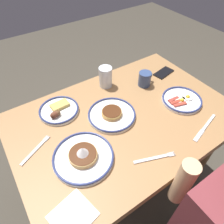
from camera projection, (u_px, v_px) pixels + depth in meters
name	position (u px, v px, depth m)	size (l,w,h in m)	color
ground_plane	(121.00, 179.00, 1.63)	(6.00, 6.00, 0.00)	#403B31
dining_table	(124.00, 129.00, 1.18)	(1.20, 0.80, 0.73)	#9B6F44
plate_near_main	(112.00, 114.00, 1.10)	(0.26, 0.26, 0.04)	white
plate_center_pancakes	(59.00, 110.00, 1.12)	(0.22, 0.22, 0.05)	white
plate_far_companion	(83.00, 156.00, 0.91)	(0.28, 0.28, 0.08)	white
plate_far_side	(182.00, 100.00, 1.18)	(0.23, 0.23, 0.04)	white
coffee_mug	(145.00, 79.00, 1.27)	(0.11, 0.08, 0.09)	#334772
drinking_glass	(106.00, 78.00, 1.26)	(0.08, 0.08, 0.13)	silver
cell_phone	(164.00, 73.00, 1.39)	(0.14, 0.07, 0.01)	black
paper_napkin	(73.00, 215.00, 0.76)	(0.15, 0.14, 0.00)	white
fork_near	(155.00, 158.00, 0.92)	(0.19, 0.08, 0.01)	silver
fork_far	(36.00, 150.00, 0.95)	(0.17, 0.10, 0.01)	silver
butter_knife	(205.00, 127.00, 1.05)	(0.23, 0.07, 0.01)	silver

